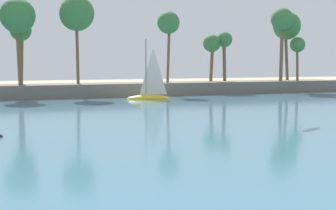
% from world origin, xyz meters
% --- Properties ---
extents(sea, '(220.00, 96.73, 0.06)m').
position_xyz_m(sea, '(0.00, 58.04, 0.03)').
color(sea, teal).
rests_on(sea, ground).
extents(palm_headland, '(98.27, 6.53, 13.24)m').
position_xyz_m(palm_headland, '(2.27, 66.49, 4.56)').
color(palm_headland, slate).
rests_on(palm_headland, ground).
extents(sailboat_mid_bay, '(5.71, 2.40, 8.03)m').
position_xyz_m(sailboat_mid_bay, '(15.81, 59.26, 0.78)').
color(sailboat_mid_bay, yellow).
rests_on(sailboat_mid_bay, sea).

